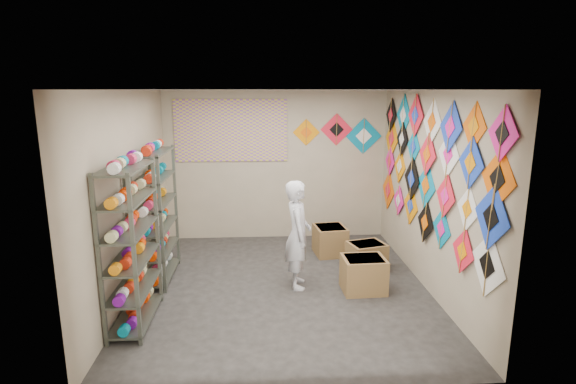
{
  "coord_description": "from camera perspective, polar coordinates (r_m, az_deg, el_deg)",
  "views": [
    {
      "loc": [
        -0.28,
        -5.85,
        2.69
      ],
      "look_at": [
        0.1,
        0.3,
        1.3
      ],
      "focal_mm": 28.0,
      "sensor_mm": 36.0,
      "label": 1
    }
  ],
  "objects": [
    {
      "name": "carton_a",
      "position": [
        6.33,
        9.56,
        -10.27
      ],
      "size": [
        0.59,
        0.5,
        0.48
      ],
      "primitive_type": "cube",
      "rotation": [
        0.0,
        0.0,
        0.04
      ],
      "color": "brown",
      "rests_on": "ground"
    },
    {
      "name": "shelf_rack_front",
      "position": [
        5.5,
        -19.29,
        -6.47
      ],
      "size": [
        0.4,
        1.1,
        1.9
      ],
      "primitive_type": "cube",
      "color": "#4C5147",
      "rests_on": "ground"
    },
    {
      "name": "kite_wall_display",
      "position": [
        6.38,
        17.27,
        2.86
      ],
      "size": [
        0.06,
        4.27,
        2.05
      ],
      "color": "white",
      "rests_on": "room_walls"
    },
    {
      "name": "string_spools",
      "position": [
        6.07,
        -17.74,
        -3.63
      ],
      "size": [
        0.12,
        2.36,
        0.12
      ],
      "color": "#DE2654",
      "rests_on": "ground"
    },
    {
      "name": "ground",
      "position": [
        6.44,
        -0.74,
        -11.96
      ],
      "size": [
        4.5,
        4.5,
        0.0
      ],
      "primitive_type": "plane",
      "color": "black"
    },
    {
      "name": "back_wall_kites",
      "position": [
        8.25,
        6.78,
        7.45
      ],
      "size": [
        1.63,
        0.02,
        0.75
      ],
      "color": "orange",
      "rests_on": "room_walls"
    },
    {
      "name": "carton_c",
      "position": [
        7.61,
        5.36,
        -6.12
      ],
      "size": [
        0.56,
        0.6,
        0.48
      ],
      "primitive_type": "cube",
      "rotation": [
        0.0,
        0.0,
        0.12
      ],
      "color": "brown",
      "rests_on": "ground"
    },
    {
      "name": "room_walls",
      "position": [
        5.95,
        -0.78,
        2.59
      ],
      "size": [
        4.5,
        4.5,
        4.5
      ],
      "color": "tan",
      "rests_on": "ground"
    },
    {
      "name": "shelf_rack_back",
      "position": [
        6.7,
        -16.36,
        -2.86
      ],
      "size": [
        0.4,
        1.1,
        1.9
      ],
      "primitive_type": "cube",
      "color": "#4C5147",
      "rests_on": "ground"
    },
    {
      "name": "carton_b",
      "position": [
        7.03,
        9.93,
        -8.09
      ],
      "size": [
        0.62,
        0.56,
        0.43
      ],
      "primitive_type": "cube",
      "rotation": [
        0.0,
        0.0,
        0.27
      ],
      "color": "brown",
      "rests_on": "ground"
    },
    {
      "name": "poster",
      "position": [
        8.12,
        -7.26,
        7.74
      ],
      "size": [
        2.0,
        0.01,
        1.1
      ],
      "primitive_type": "cube",
      "color": "#834BA2",
      "rests_on": "room_walls"
    },
    {
      "name": "shopkeeper",
      "position": [
        6.21,
        1.25,
        -5.41
      ],
      "size": [
        0.56,
        0.37,
        1.51
      ],
      "primitive_type": "imported",
      "rotation": [
        0.0,
        0.0,
        1.57
      ],
      "color": "silver",
      "rests_on": "ground"
    }
  ]
}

